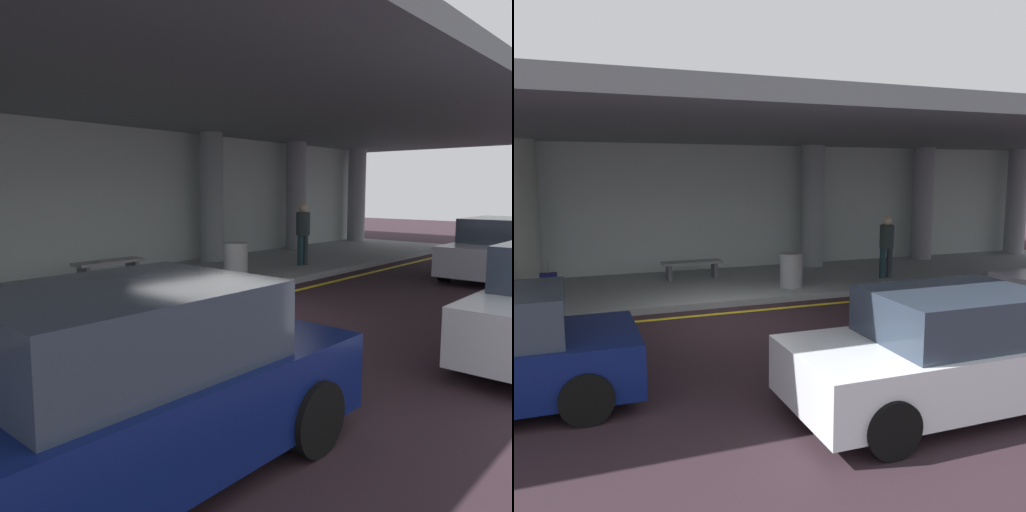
# 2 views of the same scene
# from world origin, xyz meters

# --- Properties ---
(ground_plane) EXTENTS (60.00, 60.00, 0.00)m
(ground_plane) POSITION_xyz_m (0.00, 0.00, 0.00)
(ground_plane) COLOR #2B1D24
(sidewalk) EXTENTS (26.00, 4.20, 0.15)m
(sidewalk) POSITION_xyz_m (0.00, 3.10, 0.07)
(sidewalk) COLOR gray
(sidewalk) RESTS_ON ground
(lane_stripe_yellow) EXTENTS (26.00, 0.14, 0.01)m
(lane_stripe_yellow) POSITION_xyz_m (0.00, 0.52, 0.00)
(lane_stripe_yellow) COLOR yellow
(lane_stripe_yellow) RESTS_ON ground
(support_column_left_mid) EXTENTS (0.70, 0.70, 3.65)m
(support_column_left_mid) POSITION_xyz_m (4.00, 4.62, 1.97)
(support_column_left_mid) COLOR gray
(support_column_left_mid) RESTS_ON sidewalk
(support_column_center) EXTENTS (0.70, 0.70, 3.65)m
(support_column_center) POSITION_xyz_m (8.00, 4.62, 1.97)
(support_column_center) COLOR gray
(support_column_center) RESTS_ON sidewalk
(support_column_right_mid) EXTENTS (0.70, 0.70, 3.65)m
(support_column_right_mid) POSITION_xyz_m (12.00, 4.62, 1.97)
(support_column_right_mid) COLOR gray
(support_column_right_mid) RESTS_ON sidewalk
(ceiling_overhang) EXTENTS (28.00, 13.20, 0.30)m
(ceiling_overhang) POSITION_xyz_m (0.00, 2.60, 3.95)
(ceiling_overhang) COLOR slate
(ceiling_overhang) RESTS_ON support_column_far_left
(terminal_back_wall) EXTENTS (26.00, 0.30, 3.80)m
(terminal_back_wall) POSITION_xyz_m (0.00, 5.35, 1.90)
(terminal_back_wall) COLOR #B0BBB8
(terminal_back_wall) RESTS_ON ground
(car_navy) EXTENTS (4.10, 1.92, 1.50)m
(car_navy) POSITION_xyz_m (-4.21, -3.02, 0.71)
(car_navy) COLOR #0C1852
(car_navy) RESTS_ON ground
(car_silver) EXTENTS (4.10, 1.92, 1.50)m
(car_silver) POSITION_xyz_m (7.37, -2.31, 0.71)
(car_silver) COLOR #AFB0C1
(car_silver) RESTS_ON ground
(traveler_with_luggage) EXTENTS (0.38, 0.38, 1.68)m
(traveler_with_luggage) POSITION_xyz_m (5.05, 2.13, 1.11)
(traveler_with_luggage) COLOR #183137
(traveler_with_luggage) RESTS_ON sidewalk
(bench_metal) EXTENTS (1.60, 0.50, 0.48)m
(bench_metal) POSITION_xyz_m (0.07, 3.81, 0.50)
(bench_metal) COLOR slate
(bench_metal) RESTS_ON sidewalk
(trash_bin_steel) EXTENTS (0.56, 0.56, 0.85)m
(trash_bin_steel) POSITION_xyz_m (2.16, 1.89, 0.57)
(trash_bin_steel) COLOR gray
(trash_bin_steel) RESTS_ON sidewalk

